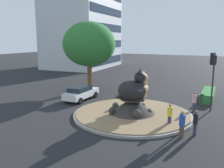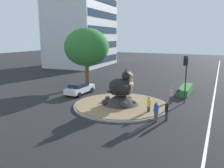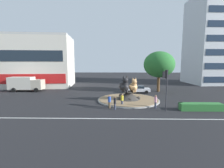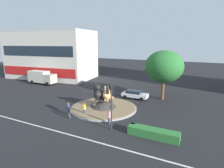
# 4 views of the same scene
# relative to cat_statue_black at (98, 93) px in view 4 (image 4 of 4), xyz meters

# --- Properties ---
(ground_plane) EXTENTS (160.00, 160.00, 0.00)m
(ground_plane) POSITION_rel_cat_statue_black_xyz_m (0.69, 0.32, -2.44)
(ground_plane) COLOR black
(lane_centreline) EXTENTS (112.00, 0.20, 0.01)m
(lane_centreline) POSITION_rel_cat_statue_black_xyz_m (0.69, -8.42, -2.43)
(lane_centreline) COLOR silver
(lane_centreline) RESTS_ON ground
(roundabout_island) EXTENTS (9.84, 9.84, 1.48)m
(roundabout_island) POSITION_rel_cat_statue_black_xyz_m (0.68, 0.32, -1.99)
(roundabout_island) COLOR gray
(roundabout_island) RESTS_ON ground
(cat_statue_black) EXTENTS (1.99, 2.90, 2.61)m
(cat_statue_black) POSITION_rel_cat_statue_black_xyz_m (0.00, 0.00, 0.00)
(cat_statue_black) COLOR black
(cat_statue_black) RESTS_ON roundabout_island
(cat_statue_calico) EXTENTS (1.59, 2.38, 2.25)m
(cat_statue_calico) POSITION_rel_cat_statue_black_xyz_m (1.45, 0.12, -0.13)
(cat_statue_calico) COLOR tan
(cat_statue_calico) RESTS_ON roundabout_island
(traffic_light_mast) EXTENTS (0.71, 0.59, 5.17)m
(traffic_light_mast) POSITION_rel_cat_statue_black_xyz_m (4.81, -5.43, 1.34)
(traffic_light_mast) COLOR #2D2D33
(traffic_light_mast) RESTS_ON ground
(shophouse_block) EXTENTS (24.12, 14.08, 12.78)m
(shophouse_block) POSITION_rel_cat_statue_black_xyz_m (-24.47, 16.07, 3.95)
(shophouse_block) COLOR beige
(shophouse_block) RESTS_ON ground
(clipped_hedge_strip) EXTENTS (5.30, 1.20, 0.90)m
(clipped_hedge_strip) POSITION_rel_cat_statue_black_xyz_m (9.48, -4.98, -1.99)
(clipped_hedge_strip) COLOR #2D7033
(clipped_hedge_strip) RESTS_ON ground
(broadleaf_tree_behind_island) EXTENTS (6.36, 6.36, 8.42)m
(broadleaf_tree_behind_island) POSITION_rel_cat_statue_black_xyz_m (7.66, 8.67, 3.27)
(broadleaf_tree_behind_island) COLOR brown
(broadleaf_tree_behind_island) RESTS_ON ground
(pedestrian_black_shirt) EXTENTS (0.31, 0.31, 1.72)m
(pedestrian_black_shirt) POSITION_rel_cat_statue_black_xyz_m (-1.47, -4.93, -1.51)
(pedestrian_black_shirt) COLOR #33384C
(pedestrian_black_shirt) RESTS_ON ground
(pedestrian_blue_shirt) EXTENTS (0.39, 0.39, 1.78)m
(pedestrian_blue_shirt) POSITION_rel_cat_statue_black_xyz_m (-2.20, -4.20, -1.50)
(pedestrian_blue_shirt) COLOR brown
(pedestrian_blue_shirt) RESTS_ON ground
(pedestrian_yellow_shirt) EXTENTS (0.37, 0.37, 1.67)m
(pedestrian_yellow_shirt) POSITION_rel_cat_statue_black_xyz_m (-0.46, -3.04, -1.56)
(pedestrian_yellow_shirt) COLOR #33384C
(pedestrian_yellow_shirt) RESTS_ON ground
(pedestrian_pink_shirt) EXTENTS (0.35, 0.35, 1.79)m
(pedestrian_pink_shirt) POSITION_rel_cat_statue_black_xyz_m (3.93, -4.21, -1.48)
(pedestrian_pink_shirt) COLOR #33384C
(pedestrian_pink_shirt) RESTS_ON ground
(sedan_on_far_lane) EXTENTS (4.54, 1.97, 1.44)m
(sedan_on_far_lane) POSITION_rel_cat_statue_black_xyz_m (3.20, 7.07, -1.67)
(sedan_on_far_lane) COLOR silver
(sedan_on_far_lane) RESTS_ON ground
(delivery_box_truck) EXTENTS (7.12, 2.71, 3.06)m
(delivery_box_truck) POSITION_rel_cat_statue_black_xyz_m (-20.57, 8.47, -0.78)
(delivery_box_truck) COLOR #B7AD99
(delivery_box_truck) RESTS_ON ground
(litter_bin) EXTENTS (0.56, 0.56, 0.90)m
(litter_bin) POSITION_rel_cat_statue_black_xyz_m (7.07, -4.50, -1.99)
(litter_bin) COLOR #2D4233
(litter_bin) RESTS_ON ground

